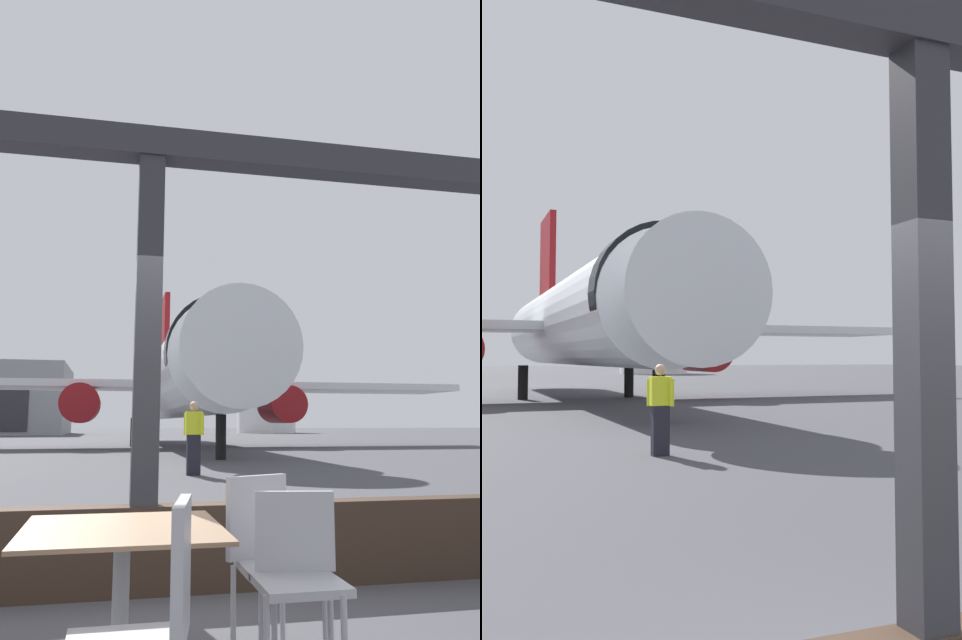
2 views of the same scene
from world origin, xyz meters
TOP-DOWN VIEW (x-y plane):
  - ground_plane at (0.00, 40.00)m, footprint 220.00×220.00m
  - window_frame at (0.00, 0.00)m, footprint 7.62×0.24m
  - dining_table at (-0.19, -1.61)m, footprint 0.94×0.94m
  - cafe_chair_window_left at (0.60, -1.35)m, footprint 0.50×0.50m
  - cafe_chair_window_right at (-0.10, -2.50)m, footprint 0.45×0.45m
  - cafe_chair_aisle_left at (0.65, -1.72)m, footprint 0.44×0.44m
  - airplane at (3.46, 26.74)m, footprint 30.52×29.31m
  - ground_crew_worker at (1.72, 9.93)m, footprint 0.45×0.41m
  - fuel_storage_tank at (19.85, 72.79)m, footprint 7.63×7.63m

SIDE VIEW (x-z plane):
  - ground_plane at x=0.00m, z-range 0.00..0.00m
  - dining_table at x=-0.19m, z-range 0.11..0.84m
  - cafe_chair_aisle_left at x=0.65m, z-range 0.10..0.97m
  - cafe_chair_window_left at x=0.60m, z-range 0.09..1.02m
  - cafe_chair_window_right at x=-0.10m, z-range 0.09..1.04m
  - ground_crew_worker at x=1.72m, z-range 0.03..1.77m
  - window_frame at x=0.00m, z-range -0.50..3.08m
  - fuel_storage_tank at x=19.85m, z-range 0.00..5.09m
  - airplane at x=3.46m, z-range -1.75..8.68m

